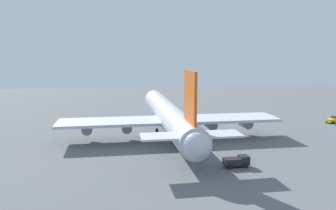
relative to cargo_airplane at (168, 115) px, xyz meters
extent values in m
plane|color=slate|center=(0.35, 0.00, -5.87)|extent=(267.40, 267.40, 0.00)
cylinder|color=silver|center=(0.35, 0.00, 0.10)|extent=(61.22, 6.15, 6.15)
sphere|color=silver|center=(30.96, 0.00, 0.10)|extent=(6.03, 6.03, 6.03)
sphere|color=silver|center=(-30.25, 0.00, 0.10)|extent=(5.23, 5.23, 5.23)
cube|color=#D85919|center=(-25.36, 0.00, 8.10)|extent=(8.57, 0.50, 9.85)
cube|color=silver|center=(-26.58, -4.92, 1.03)|extent=(5.51, 9.23, 0.36)
cube|color=silver|center=(-26.58, 4.92, 1.03)|extent=(5.51, 9.23, 0.36)
cube|color=silver|center=(-2.71, -15.01, -0.82)|extent=(10.41, 26.33, 0.70)
cube|color=silver|center=(-2.71, 15.01, -0.82)|extent=(10.41, 26.33, 0.70)
cylinder|color=gray|center=(-1.71, -11.06, -2.46)|extent=(4.92, 2.58, 2.58)
cylinder|color=gray|center=(-1.71, -20.81, -2.46)|extent=(4.92, 2.58, 2.58)
cylinder|color=gray|center=(-1.71, 11.06, -2.46)|extent=(4.92, 2.58, 2.58)
cylinder|color=gray|center=(-1.71, 20.81, -2.46)|extent=(4.92, 2.58, 2.58)
cylinder|color=black|center=(19.94, 0.00, -4.42)|extent=(0.70, 0.70, 2.90)
cylinder|color=black|center=(-2.71, -3.38, -4.42)|extent=(0.70, 0.70, 2.90)
cylinder|color=black|center=(-2.71, 3.38, -4.42)|extent=(0.70, 0.70, 2.90)
cube|color=#333338|center=(9.63, -55.66, -4.63)|extent=(2.33, 2.00, 1.60)
cube|color=yellow|center=(8.85, -53.76, -4.96)|extent=(2.86, 3.29, 0.96)
cylinder|color=black|center=(10.59, -55.16, -5.43)|extent=(0.59, 0.91, 0.87)
cylinder|color=black|center=(7.63, -53.62, -5.43)|extent=(0.59, 0.91, 0.87)
cylinder|color=black|center=(9.62, -52.80, -5.43)|extent=(0.59, 0.91, 0.87)
cube|color=#232328|center=(-25.95, -10.78, -4.52)|extent=(2.16, 1.90, 1.68)
cube|color=#232328|center=(-26.01, -8.29, -4.72)|extent=(2.19, 3.20, 1.28)
cylinder|color=black|center=(-27.09, -10.79, -5.36)|extent=(0.31, 1.04, 1.03)
cylinder|color=black|center=(-24.80, -10.73, -5.36)|extent=(0.31, 1.04, 1.03)
cylinder|color=black|center=(-27.17, -7.69, -5.36)|extent=(0.31, 1.04, 1.03)
cylinder|color=black|center=(-24.88, -7.63, -5.36)|extent=(0.31, 1.04, 1.03)
cone|color=orange|center=(30.44, 0.68, -5.52)|extent=(0.50, 0.50, 0.71)
cone|color=orange|center=(-29.73, -1.25, -5.55)|extent=(0.44, 0.44, 0.63)
camera|label=1|loc=(-87.31, 14.45, 16.44)|focal=36.48mm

